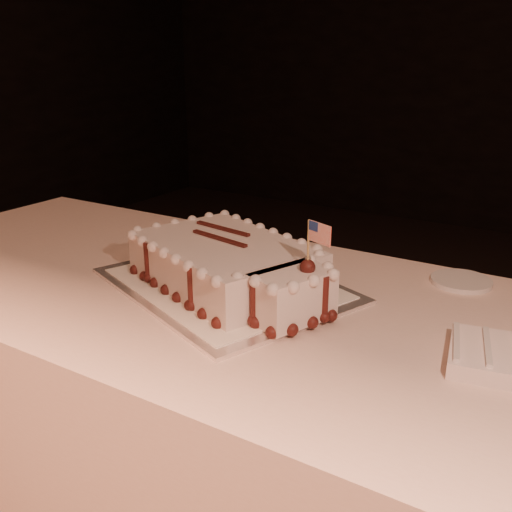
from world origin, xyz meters
The scene contains 5 objects.
banquet_table centered at (0.00, 0.60, 0.38)m, with size 2.40×0.80×0.75m, color beige.
cake_board centered at (-0.23, 0.62, 0.75)m, with size 0.52×0.39×0.01m, color white.
doily centered at (-0.23, 0.62, 0.76)m, with size 0.47×0.36×0.00m, color white.
sheet_cake centered at (-0.21, 0.61, 0.81)m, with size 0.52×0.40×0.20m.
side_plate centered at (0.21, 0.91, 0.76)m, with size 0.13×0.13×0.01m, color silver.
Camera 1 is at (0.43, -0.33, 1.23)m, focal length 40.00 mm.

